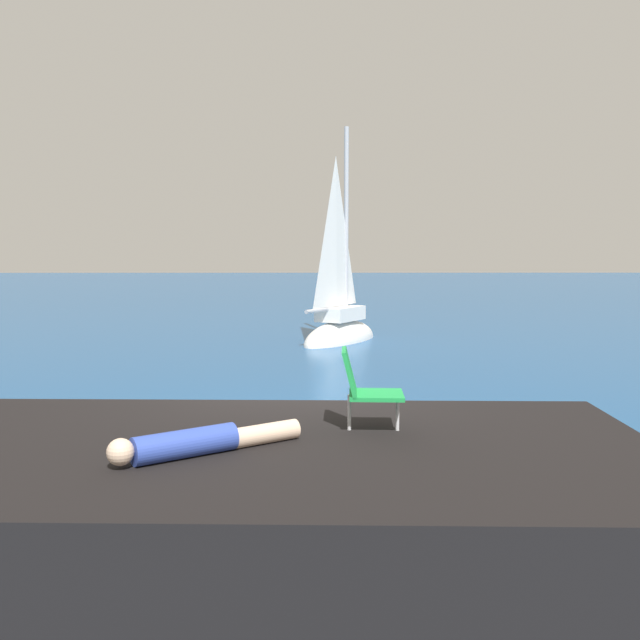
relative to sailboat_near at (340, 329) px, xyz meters
name	(u,v)px	position (x,y,z in m)	size (l,w,h in m)	color
ground_plane	(294,450)	(-1.05, -11.17, -0.37)	(160.00, 160.00, 0.00)	navy
shore_ledge	(230,492)	(-1.56, -14.00, 0.08)	(7.79, 3.68, 0.90)	black
boulder_inland	(384,464)	(0.08, -11.78, -0.37)	(0.82, 0.65, 0.45)	black
sailboat_near	(340,329)	(0.00, 0.00, 0.00)	(2.95, 3.75, 6.92)	white
person_sunbather	(199,442)	(-1.77, -14.35, 0.64)	(1.54, 1.10, 0.25)	#334CB2
beach_chair	(364,386)	(-0.30, -13.55, 0.97)	(0.62, 0.51, 0.80)	green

